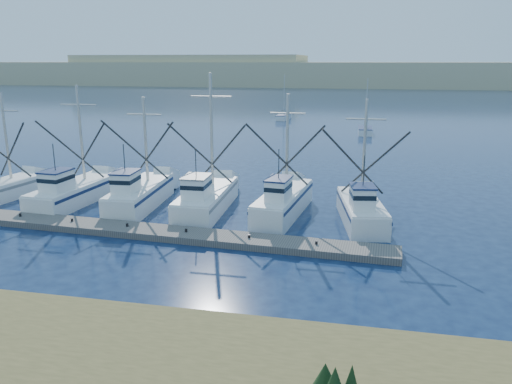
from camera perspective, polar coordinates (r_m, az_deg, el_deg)
ground at (r=24.07m, az=-3.67°, el=-11.24°), size 500.00×500.00×0.00m
floating_dock at (r=32.17m, az=-12.91°, el=-4.36°), size 31.49×4.02×0.42m
dune_ridge at (r=230.97m, az=10.51°, el=13.15°), size 360.00×60.00×10.00m
trawler_fleet at (r=36.66m, az=-9.75°, el=-0.59°), size 31.26×9.03×9.72m
sailboat_near at (r=76.37m, az=12.36°, el=6.86°), size 2.00×5.43×8.10m
sailboat_far at (r=93.50m, az=3.18°, el=8.57°), size 2.14×5.69×8.10m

